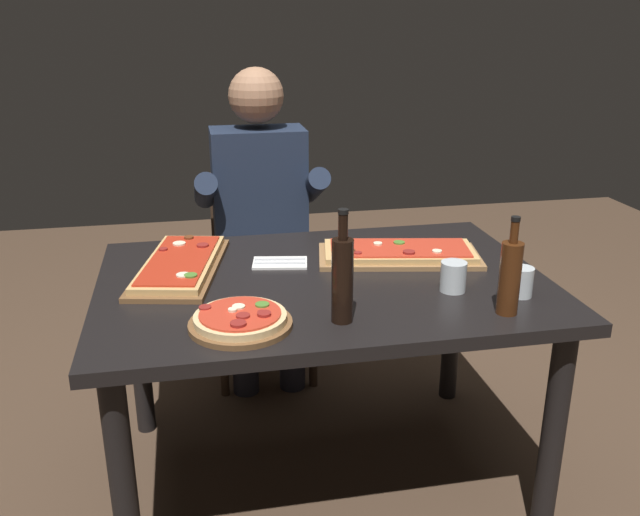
% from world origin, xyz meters
% --- Properties ---
extents(ground_plane, '(6.40, 6.40, 0.00)m').
position_xyz_m(ground_plane, '(0.00, 0.00, 0.00)').
color(ground_plane, '#4C3828').
extents(dining_table, '(1.40, 0.96, 0.74)m').
position_xyz_m(dining_table, '(0.00, 0.00, 0.64)').
color(dining_table, black).
rests_on(dining_table, ground_plane).
extents(pizza_rectangular_front, '(0.58, 0.34, 0.05)m').
position_xyz_m(pizza_rectangular_front, '(0.29, 0.12, 0.76)').
color(pizza_rectangular_front, olive).
rests_on(pizza_rectangular_front, dining_table).
extents(pizza_rectangular_left, '(0.35, 0.58, 0.05)m').
position_xyz_m(pizza_rectangular_left, '(-0.44, 0.16, 0.76)').
color(pizza_rectangular_left, brown).
rests_on(pizza_rectangular_left, dining_table).
extents(pizza_round_far, '(0.28, 0.28, 0.05)m').
position_xyz_m(pizza_round_far, '(-0.29, -0.30, 0.76)').
color(pizza_round_far, brown).
rests_on(pizza_round_far, dining_table).
extents(wine_bottle_dark, '(0.06, 0.06, 0.32)m').
position_xyz_m(wine_bottle_dark, '(-0.01, -0.32, 0.87)').
color(wine_bottle_dark, black).
rests_on(wine_bottle_dark, dining_table).
extents(oil_bottle_amber, '(0.06, 0.06, 0.28)m').
position_xyz_m(oil_bottle_amber, '(0.45, -0.36, 0.85)').
color(oil_bottle_amber, '#47230F').
rests_on(oil_bottle_amber, dining_table).
extents(tumbler_near_camera, '(0.07, 0.07, 0.09)m').
position_xyz_m(tumbler_near_camera, '(0.54, -0.25, 0.78)').
color(tumbler_near_camera, silver).
rests_on(tumbler_near_camera, dining_table).
extents(tumbler_far_side, '(0.08, 0.08, 0.09)m').
position_xyz_m(tumbler_far_side, '(0.36, -0.17, 0.78)').
color(tumbler_far_side, silver).
rests_on(tumbler_far_side, dining_table).
extents(napkin_cutlery_set, '(0.20, 0.14, 0.01)m').
position_xyz_m(napkin_cutlery_set, '(-0.12, 0.15, 0.74)').
color(napkin_cutlery_set, white).
rests_on(napkin_cutlery_set, dining_table).
extents(diner_chair, '(0.44, 0.44, 0.87)m').
position_xyz_m(diner_chair, '(-0.11, 0.86, 0.49)').
color(diner_chair, '#3D2B1E').
rests_on(diner_chair, ground_plane).
extents(seated_diner, '(0.53, 0.41, 1.33)m').
position_xyz_m(seated_diner, '(-0.11, 0.74, 0.74)').
color(seated_diner, '#23232D').
rests_on(seated_diner, ground_plane).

